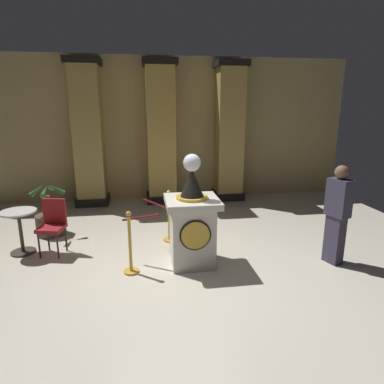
{
  "coord_description": "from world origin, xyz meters",
  "views": [
    {
      "loc": [
        -0.5,
        -4.74,
        2.48
      ],
      "look_at": [
        0.24,
        0.18,
        1.2
      ],
      "focal_mm": 30.93,
      "sensor_mm": 36.0,
      "label": 1
    }
  ],
  "objects": [
    {
      "name": "ground_plane",
      "position": [
        0.0,
        0.0,
        0.0
      ],
      "size": [
        10.46,
        10.46,
        0.0
      ],
      "primitive_type": "plane",
      "color": "beige"
    },
    {
      "name": "back_wall",
      "position": [
        0.0,
        4.45,
        1.9
      ],
      "size": [
        10.46,
        0.16,
        3.79
      ],
      "primitive_type": "cube",
      "color": "tan",
      "rests_on": "ground_plane"
    },
    {
      "name": "pedestal_clock",
      "position": [
        0.24,
        0.17,
        0.69
      ],
      "size": [
        0.84,
        0.84,
        1.8
      ],
      "color": "beige",
      "rests_on": "ground_plane"
    },
    {
      "name": "stanchion_near",
      "position": [
        -0.05,
        1.17,
        0.34
      ],
      "size": [
        0.24,
        0.24,
        0.99
      ],
      "color": "gold",
      "rests_on": "ground_plane"
    },
    {
      "name": "stanchion_far",
      "position": [
        -0.74,
        -0.0,
        0.34
      ],
      "size": [
        0.24,
        0.24,
        0.99
      ],
      "color": "gold",
      "rests_on": "ground_plane"
    },
    {
      "name": "velvet_rope",
      "position": [
        -0.39,
        0.58,
        0.79
      ],
      "size": [
        0.96,
        0.97,
        0.22
      ],
      "color": "#591419"
    },
    {
      "name": "column_left",
      "position": [
        -1.83,
        4.03,
        1.81
      ],
      "size": [
        0.84,
        0.84,
        3.64
      ],
      "color": "black",
      "rests_on": "ground_plane"
    },
    {
      "name": "column_right",
      "position": [
        1.83,
        4.03,
        1.81
      ],
      "size": [
        0.82,
        0.82,
        3.64
      ],
      "color": "black",
      "rests_on": "ground_plane"
    },
    {
      "name": "column_centre_rear",
      "position": [
        0.0,
        4.03,
        1.81
      ],
      "size": [
        0.87,
        0.87,
        3.64
      ],
      "color": "black",
      "rests_on": "ground_plane"
    },
    {
      "name": "potted_palm_left",
      "position": [
        -2.37,
        1.85,
        0.28
      ],
      "size": [
        0.68,
        0.69,
        1.08
      ],
      "color": "#4C3828",
      "rests_on": "ground_plane"
    },
    {
      "name": "bystander_guest",
      "position": [
        2.54,
        -0.14,
        0.86
      ],
      "size": [
        0.32,
        0.41,
        1.62
      ],
      "color": "#383347",
      "rests_on": "ground_plane"
    },
    {
      "name": "cafe_table",
      "position": [
        -2.64,
        1.01,
        0.49
      ],
      "size": [
        0.59,
        0.59,
        0.77
      ],
      "color": "#332D28",
      "rests_on": "ground_plane"
    },
    {
      "name": "cafe_chair_red",
      "position": [
        -2.07,
        0.93,
        0.57
      ],
      "size": [
        0.48,
        0.48,
        0.96
      ],
      "color": "black",
      "rests_on": "ground_plane"
    }
  ]
}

